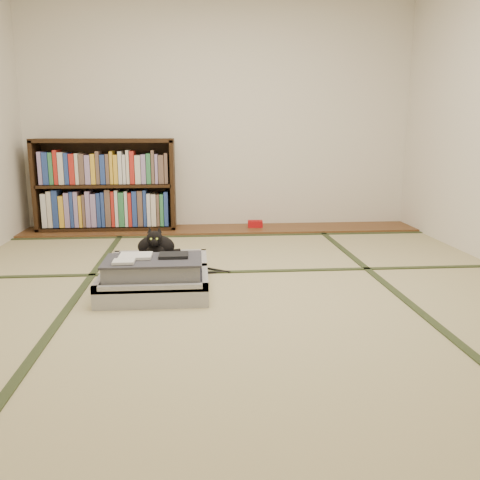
{
  "coord_description": "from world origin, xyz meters",
  "views": [
    {
      "loc": [
        -0.24,
        -3.14,
        1.01
      ],
      "look_at": [
        0.05,
        0.35,
        0.25
      ],
      "focal_mm": 38.0,
      "sensor_mm": 36.0,
      "label": 1
    }
  ],
  "objects": [
    {
      "name": "bookcase",
      "position": [
        -1.16,
        2.07,
        0.45
      ],
      "size": [
        1.38,
        0.32,
        0.92
      ],
      "color": "black",
      "rests_on": "wood_strip"
    },
    {
      "name": "hanger",
      "position": [
        -0.22,
        0.41,
        0.01
      ],
      "size": [
        0.41,
        0.2,
        0.01
      ],
      "color": "black",
      "rests_on": "floor"
    },
    {
      "name": "red_item",
      "position": [
        0.35,
        2.03,
        0.06
      ],
      "size": [
        0.15,
        0.1,
        0.07
      ],
      "primitive_type": "cube",
      "rotation": [
        0.0,
        0.0,
        -0.06
      ],
      "color": "#A90D10",
      "rests_on": "wood_strip"
    },
    {
      "name": "tatami_borders",
      "position": [
        0.0,
        0.49,
        0.0
      ],
      "size": [
        4.0,
        4.5,
        0.01
      ],
      "color": "#2D381E",
      "rests_on": "ground"
    },
    {
      "name": "cable_coil",
      "position": [
        -0.36,
        0.4,
        0.14
      ],
      "size": [
        0.09,
        0.09,
        0.02
      ],
      "color": "white",
      "rests_on": "suitcase"
    },
    {
      "name": "cat",
      "position": [
        -0.54,
        0.36,
        0.22
      ],
      "size": [
        0.3,
        0.3,
        0.24
      ],
      "color": "black",
      "rests_on": "suitcase"
    },
    {
      "name": "suitcase",
      "position": [
        -0.52,
        0.06,
        0.09
      ],
      "size": [
        0.67,
        0.89,
        0.26
      ],
      "color": "#A1A0A5",
      "rests_on": "floor"
    },
    {
      "name": "room_shell",
      "position": [
        0.0,
        0.0,
        1.46
      ],
      "size": [
        4.5,
        4.5,
        4.5
      ],
      "color": "white",
      "rests_on": "ground"
    },
    {
      "name": "floor",
      "position": [
        0.0,
        0.0,
        0.0
      ],
      "size": [
        4.5,
        4.5,
        0.0
      ],
      "primitive_type": "plane",
      "color": "tan",
      "rests_on": "ground"
    },
    {
      "name": "wood_strip",
      "position": [
        0.0,
        2.0,
        0.01
      ],
      "size": [
        4.0,
        0.5,
        0.02
      ],
      "primitive_type": "cube",
      "color": "brown",
      "rests_on": "ground"
    }
  ]
}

